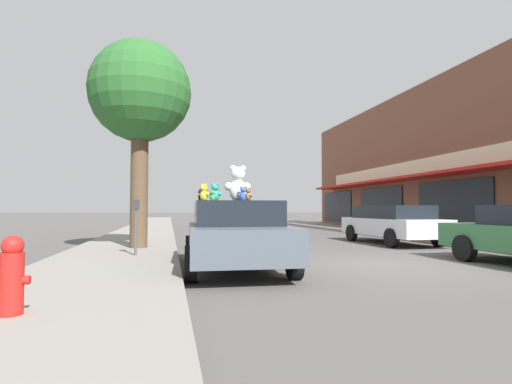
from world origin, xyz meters
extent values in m
plane|color=#514F4C|center=(0.00, 0.00, 0.00)|extent=(260.00, 260.00, 0.00)
cube|color=gray|center=(-5.69, 0.00, 0.08)|extent=(2.79, 90.00, 0.15)
cube|color=red|center=(6.40, 6.58, 2.66)|extent=(1.37, 24.56, 0.12)
cube|color=beige|center=(7.04, 6.58, 3.21)|extent=(0.08, 23.39, 0.70)
cube|color=black|center=(7.05, 6.58, 1.40)|extent=(0.06, 4.44, 2.00)
cube|color=black|center=(7.05, 12.43, 1.40)|extent=(0.06, 4.44, 2.00)
cube|color=black|center=(7.05, 18.28, 1.40)|extent=(0.06, 4.44, 2.00)
cube|color=#4C5660|center=(-3.22, -0.05, 0.60)|extent=(1.98, 4.20, 0.59)
cube|color=black|center=(-3.22, -0.05, 1.13)|extent=(1.68, 2.34, 0.46)
cylinder|color=black|center=(-4.04, 1.27, 0.30)|extent=(0.23, 0.62, 0.61)
cylinder|color=black|center=(-2.29, 1.19, 0.30)|extent=(0.23, 0.62, 0.61)
cylinder|color=black|center=(-4.16, -1.29, 0.30)|extent=(0.23, 0.62, 0.61)
cylinder|color=black|center=(-2.40, -1.37, 0.30)|extent=(0.23, 0.62, 0.61)
ellipsoid|color=white|center=(-3.12, 0.19, 1.59)|extent=(0.37, 0.32, 0.47)
sphere|color=white|center=(-3.12, 0.19, 1.94)|extent=(0.31, 0.31, 0.30)
sphere|color=white|center=(-3.02, 0.18, 2.05)|extent=(0.13, 0.13, 0.12)
sphere|color=white|center=(-3.23, 0.19, 2.05)|extent=(0.13, 0.13, 0.12)
sphere|color=white|center=(-3.12, 0.31, 1.92)|extent=(0.12, 0.12, 0.11)
sphere|color=white|center=(-2.93, 0.21, 1.68)|extent=(0.18, 0.18, 0.17)
sphere|color=white|center=(-3.31, 0.22, 1.68)|extent=(0.18, 0.18, 0.17)
ellipsoid|color=black|center=(-3.86, 0.51, 1.45)|extent=(0.15, 0.17, 0.17)
sphere|color=black|center=(-3.86, 0.51, 1.57)|extent=(0.14, 0.14, 0.11)
sphere|color=black|center=(-3.84, 0.55, 1.62)|extent=(0.06, 0.06, 0.05)
sphere|color=black|center=(-3.87, 0.47, 1.62)|extent=(0.06, 0.06, 0.05)
sphere|color=#3A3A3D|center=(-3.90, 0.53, 1.57)|extent=(0.05, 0.05, 0.04)
sphere|color=black|center=(-3.84, 0.58, 1.48)|extent=(0.08, 0.08, 0.06)
sphere|color=black|center=(-3.89, 0.45, 1.48)|extent=(0.08, 0.08, 0.06)
ellipsoid|color=olive|center=(-3.04, -0.49, 1.44)|extent=(0.15, 0.16, 0.16)
sphere|color=olive|center=(-3.04, -0.49, 1.56)|extent=(0.14, 0.14, 0.10)
sphere|color=olive|center=(-3.02, -0.52, 1.60)|extent=(0.06, 0.06, 0.04)
sphere|color=olive|center=(-3.05, -0.46, 1.60)|extent=(0.06, 0.06, 0.04)
sphere|color=tan|center=(-3.00, -0.47, 1.56)|extent=(0.05, 0.05, 0.04)
sphere|color=olive|center=(-3.00, -0.54, 1.47)|extent=(0.08, 0.08, 0.06)
sphere|color=olive|center=(-3.06, -0.43, 1.47)|extent=(0.08, 0.08, 0.06)
ellipsoid|color=green|center=(-3.67, -0.11, 1.43)|extent=(0.13, 0.12, 0.14)
sphere|color=green|center=(-3.67, -0.11, 1.53)|extent=(0.11, 0.11, 0.09)
sphere|color=green|center=(-3.65, -0.12, 1.56)|extent=(0.05, 0.05, 0.04)
sphere|color=green|center=(-3.70, -0.10, 1.56)|extent=(0.05, 0.05, 0.04)
sphere|color=#5ADA6D|center=(-3.66, -0.08, 1.53)|extent=(0.04, 0.04, 0.03)
sphere|color=green|center=(-3.62, -0.12, 1.45)|extent=(0.07, 0.07, 0.05)
sphere|color=green|center=(-3.72, -0.08, 1.45)|extent=(0.07, 0.07, 0.05)
ellipsoid|color=blue|center=(-3.06, -0.09, 1.45)|extent=(0.18, 0.17, 0.19)
sphere|color=blue|center=(-3.06, -0.09, 1.60)|extent=(0.16, 0.16, 0.12)
sphere|color=blue|center=(-3.02, -0.10, 1.64)|extent=(0.07, 0.07, 0.05)
sphere|color=blue|center=(-3.10, -0.07, 1.64)|extent=(0.07, 0.07, 0.05)
sphere|color=#548DFF|center=(-3.04, -0.04, 1.59)|extent=(0.06, 0.06, 0.05)
sphere|color=blue|center=(-2.99, -0.10, 1.49)|extent=(0.09, 0.09, 0.07)
sphere|color=blue|center=(-3.13, -0.05, 1.49)|extent=(0.09, 0.09, 0.07)
ellipsoid|color=teal|center=(-3.60, 0.19, 1.48)|extent=(0.24, 0.23, 0.24)
sphere|color=teal|center=(-3.60, 0.19, 1.65)|extent=(0.21, 0.21, 0.15)
sphere|color=teal|center=(-3.55, 0.16, 1.71)|extent=(0.09, 0.09, 0.06)
sphere|color=teal|center=(-3.64, 0.22, 1.71)|extent=(0.09, 0.09, 0.06)
sphere|color=#47CDC6|center=(-3.56, 0.24, 1.64)|extent=(0.08, 0.08, 0.06)
sphere|color=teal|center=(-3.51, 0.14, 1.52)|extent=(0.12, 0.12, 0.09)
sphere|color=teal|center=(-3.67, 0.25, 1.52)|extent=(0.12, 0.12, 0.09)
ellipsoid|color=yellow|center=(-3.82, 0.21, 1.47)|extent=(0.22, 0.23, 0.23)
sphere|color=yellow|center=(-3.82, 0.21, 1.64)|extent=(0.20, 0.20, 0.14)
sphere|color=yellow|center=(-3.79, 0.17, 1.69)|extent=(0.08, 0.08, 0.06)
sphere|color=yellow|center=(-3.85, 0.26, 1.69)|extent=(0.08, 0.08, 0.06)
sphere|color=#FFFF4D|center=(-3.77, 0.25, 1.63)|extent=(0.08, 0.08, 0.05)
sphere|color=yellow|center=(-3.76, 0.15, 1.51)|extent=(0.11, 0.11, 0.08)
sphere|color=yellow|center=(-3.86, 0.30, 1.51)|extent=(0.11, 0.11, 0.08)
cylinder|color=black|center=(2.18, 0.08, 0.30)|extent=(0.20, 0.61, 0.61)
cube|color=silver|center=(3.09, 4.70, 0.59)|extent=(1.71, 4.47, 0.58)
cube|color=black|center=(3.09, 4.70, 1.11)|extent=(1.50, 3.05, 0.45)
cylinder|color=black|center=(2.26, 6.09, 0.30)|extent=(0.20, 0.61, 0.61)
cylinder|color=black|center=(3.93, 6.09, 0.30)|extent=(0.20, 0.61, 0.61)
cylinder|color=black|center=(2.26, 3.31, 0.30)|extent=(0.20, 0.61, 0.61)
cylinder|color=black|center=(3.93, 3.31, 0.30)|extent=(0.20, 0.61, 0.61)
cylinder|color=brown|center=(-5.33, 3.47, 1.72)|extent=(0.47, 0.47, 3.14)
sphere|color=#286028|center=(-5.33, 3.47, 4.49)|extent=(2.81, 2.81, 2.81)
cylinder|color=red|center=(-6.04, -3.51, 0.46)|extent=(0.22, 0.22, 0.62)
sphere|color=red|center=(-6.04, -3.51, 0.84)|extent=(0.21, 0.21, 0.21)
cylinder|color=red|center=(-5.93, -3.51, 0.49)|extent=(0.10, 0.09, 0.09)
cylinder|color=#4C4C51|center=(-5.25, 1.56, 0.68)|extent=(0.06, 0.06, 1.05)
cube|color=#2D2D33|center=(-5.25, 1.56, 1.31)|extent=(0.14, 0.10, 0.22)
camera|label=1|loc=(-4.51, -7.95, 1.21)|focal=28.00mm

